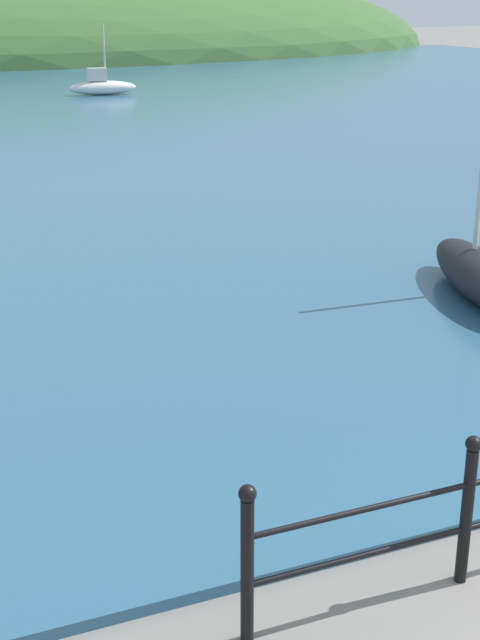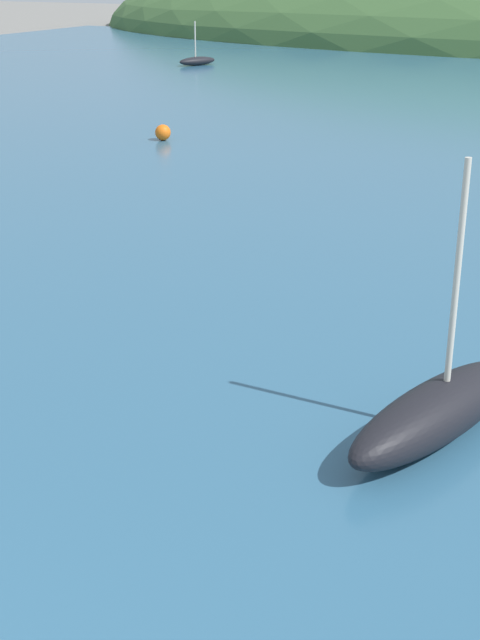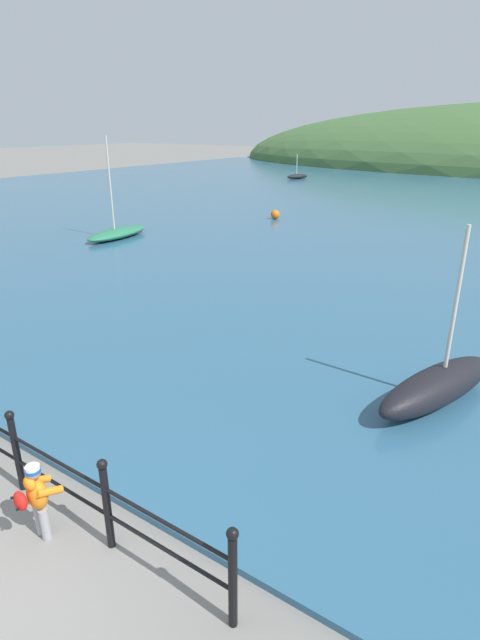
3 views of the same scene
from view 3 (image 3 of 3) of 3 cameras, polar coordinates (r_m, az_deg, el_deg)
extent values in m
cylinder|color=black|center=(7.38, -24.13, -13.84)|extent=(0.09, 0.09, 1.10)
sphere|color=black|center=(7.07, -24.87, -9.84)|extent=(0.12, 0.12, 0.12)
cylinder|color=black|center=(6.19, -14.93, -20.06)|extent=(0.09, 0.09, 1.10)
sphere|color=black|center=(5.82, -15.50, -15.62)|extent=(0.12, 0.12, 0.12)
cylinder|color=black|center=(5.32, -0.83, -27.82)|extent=(0.09, 0.09, 1.10)
sphere|color=black|center=(4.88, -0.87, -23.23)|extent=(0.12, 0.12, 0.12)
cylinder|color=black|center=(6.60, -20.31, -14.87)|extent=(5.21, 0.04, 0.04)
cylinder|color=black|center=(6.81, -19.90, -17.39)|extent=(5.21, 0.04, 0.04)
cylinder|color=#99999E|center=(6.82, -21.93, -20.32)|extent=(0.11, 0.11, 0.42)
cylinder|color=#99999E|center=(6.72, -21.39, -20.90)|extent=(0.11, 0.11, 0.42)
ellipsoid|color=orange|center=(6.51, -22.17, -17.90)|extent=(0.33, 0.26, 0.40)
ellipsoid|color=orange|center=(6.39, -22.90, -16.84)|extent=(0.21, 0.15, 0.18)
cylinder|color=orange|center=(6.62, -22.14, -16.62)|extent=(0.13, 0.32, 0.19)
cylinder|color=orange|center=(6.41, -20.93, -17.83)|extent=(0.13, 0.32, 0.19)
sphere|color=#A37556|center=(6.34, -22.55, -15.81)|extent=(0.17, 0.17, 0.17)
cylinder|color=#194CB2|center=(6.32, -22.59, -15.60)|extent=(0.17, 0.17, 0.04)
cylinder|color=silver|center=(6.30, -22.65, -15.30)|extent=(0.16, 0.16, 0.04)
ellipsoid|color=red|center=(6.45, -23.81, -18.41)|extent=(0.24, 0.16, 0.24)
sphere|color=black|center=(6.44, -24.63, -18.01)|extent=(0.04, 0.04, 0.04)
sphere|color=black|center=(6.42, -24.09, -19.16)|extent=(0.04, 0.04, 0.04)
ellipsoid|color=black|center=(9.23, 21.63, -7.01)|extent=(1.65, 3.11, 0.64)
cylinder|color=beige|center=(8.78, 23.50, 2.16)|extent=(0.07, 0.07, 2.42)
ellipsoid|color=#287551|center=(22.05, -13.84, 9.62)|extent=(1.49, 3.46, 0.39)
cylinder|color=beige|center=(21.62, -14.63, 14.82)|extent=(0.07, 0.07, 3.69)
ellipsoid|color=black|center=(46.10, 6.57, 15.98)|extent=(1.52, 2.20, 0.41)
cylinder|color=beige|center=(45.95, 6.52, 17.29)|extent=(0.07, 0.07, 1.70)
sphere|color=orange|center=(25.92, 4.05, 11.94)|extent=(0.46, 0.46, 0.46)
camera|label=1|loc=(9.33, -66.61, 5.96)|focal=50.00mm
camera|label=2|loc=(0.71, -174.12, 8.88)|focal=50.00mm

